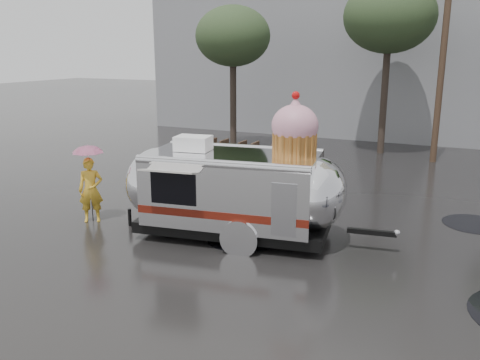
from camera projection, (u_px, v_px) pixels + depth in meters
The scene contains 10 objects.
ground at pixel (262, 271), 11.61m from camera, with size 120.00×120.00×0.00m, color black.
puddles at pixel (432, 267), 11.80m from camera, with size 9.13×7.53×0.01m.
grey_building at pixel (349, 24), 32.67m from camera, with size 22.00×12.00×13.00m, color slate.
utility_pole at pixel (443, 56), 21.70m from camera, with size 1.60×0.28×9.00m.
tree_left at pixel (233, 37), 24.50m from camera, with size 3.64×3.64×6.95m.
tree_mid at pixel (390, 17), 23.17m from camera, with size 4.20×4.20×8.03m.
barricade_row at pixel (233, 151), 22.49m from camera, with size 4.30×0.80×1.00m.
airstream_trailer at pixel (236, 187), 13.35m from camera, with size 7.38×3.50×4.01m.
person_left at pixel (91, 190), 14.74m from camera, with size 0.68×0.46×1.90m, color gold.
umbrella_pink at pixel (88, 157), 14.49m from camera, with size 1.10×1.10×2.30m.
Camera 1 is at (4.09, -9.92, 4.92)m, focal length 38.00 mm.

